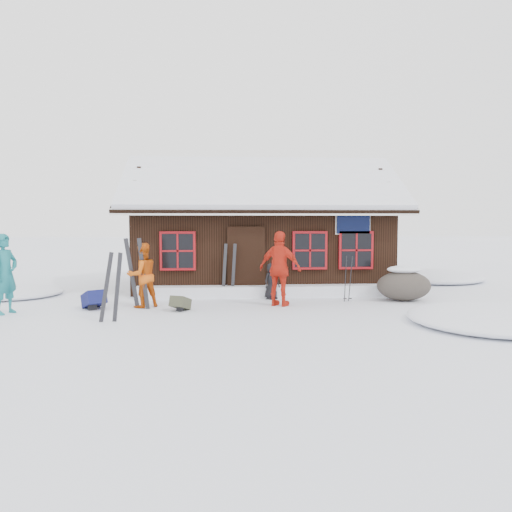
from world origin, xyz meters
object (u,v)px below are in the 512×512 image
object	(u,v)px
ski_pair_left	(112,288)
backpack_olive	(180,305)
ski_poles	(348,279)
boulder	(404,285)
backpack_blue	(94,302)
skier_orange_right	(280,269)
skier_orange_left	(142,275)
skier_teal	(5,274)
skier_crouched	(271,281)

from	to	relation	value
ski_pair_left	backpack_olive	size ratio (longest dim) A/B	3.27
ski_pair_left	ski_poles	size ratio (longest dim) A/B	1.22
boulder	backpack_blue	world-z (taller)	boulder
skier_orange_right	backpack_blue	distance (m)	4.81
ski_poles	boulder	bearing A→B (deg)	0.68
skier_orange_left	boulder	world-z (taller)	skier_orange_left
skier_teal	backpack_olive	xyz separation A→B (m)	(4.13, 0.11, -0.83)
skier_orange_left	ski_pair_left	size ratio (longest dim) A/B	1.04
ski_poles	backpack_blue	size ratio (longest dim) A/B	2.09
skier_orange_left	skier_orange_right	world-z (taller)	skier_orange_right
ski_pair_left	backpack_blue	world-z (taller)	ski_pair_left
boulder	skier_teal	bearing A→B (deg)	-172.94
skier_orange_right	ski_pair_left	world-z (taller)	skier_orange_right
ski_poles	skier_crouched	bearing A→B (deg)	164.73
backpack_blue	ski_poles	bearing A→B (deg)	-25.47
skier_teal	ski_pair_left	world-z (taller)	skier_teal
backpack_blue	backpack_olive	size ratio (longest dim) A/B	1.28
skier_teal	skier_crouched	world-z (taller)	skier_teal
backpack_blue	skier_orange_left	bearing A→B (deg)	-24.15
boulder	backpack_olive	xyz separation A→B (m)	(-6.11, -1.16, -0.31)
boulder	ski_pair_left	bearing A→B (deg)	-161.90
skier_teal	skier_orange_right	xyz separation A→B (m)	(6.68, 0.61, 0.02)
skier_orange_right	ski_pair_left	bearing A→B (deg)	55.45
skier_orange_right	skier_crouched	size ratio (longest dim) A/B	1.90
skier_orange_left	boulder	xyz separation A→B (m)	(7.11, 0.60, -0.38)
backpack_blue	skier_teal	bearing A→B (deg)	163.15
skier_orange_right	skier_crouched	distance (m)	1.29
skier_orange_right	boulder	world-z (taller)	skier_orange_right
backpack_blue	backpack_olive	xyz separation A→B (m)	(2.20, -0.41, -0.04)
skier_orange_left	backpack_blue	xyz separation A→B (m)	(-1.19, -0.16, -0.66)
skier_teal	backpack_blue	world-z (taller)	skier_teal
ski_pair_left	skier_orange_right	bearing A→B (deg)	38.67
skier_teal	skier_orange_right	world-z (taller)	skier_orange_right
skier_crouched	backpack_blue	distance (m)	4.83
skier_orange_right	backpack_blue	xyz separation A→B (m)	(-4.74, -0.10, -0.81)
skier_teal	skier_orange_right	size ratio (longest dim) A/B	0.98
skier_crouched	ski_poles	bearing A→B (deg)	-48.50
skier_orange_left	skier_orange_right	bearing A→B (deg)	146.28
skier_teal	ski_poles	size ratio (longest dim) A/B	1.48
skier_teal	skier_orange_left	xyz separation A→B (m)	(3.12, 0.67, -0.13)
skier_teal	ski_poles	world-z (taller)	skier_teal
skier_orange_right	ski_pair_left	size ratio (longest dim) A/B	1.23
skier_teal	ski_pair_left	bearing A→B (deg)	-92.07
skier_crouched	ski_pair_left	size ratio (longest dim) A/B	0.65
boulder	ski_poles	xyz separation A→B (m)	(-1.59, -0.02, 0.17)
skier_orange_left	ski_pair_left	world-z (taller)	skier_orange_left
skier_crouched	skier_orange_right	bearing A→B (deg)	-118.44
skier_orange_right	backpack_olive	world-z (taller)	skier_orange_right
skier_orange_left	skier_orange_right	distance (m)	3.56
skier_orange_right	backpack_blue	size ratio (longest dim) A/B	3.14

